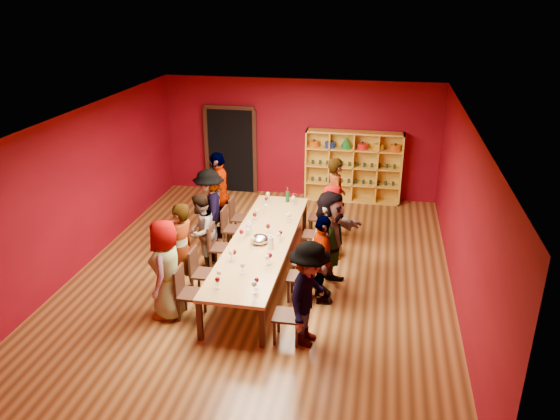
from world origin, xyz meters
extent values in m
cube|color=brown|center=(0.00, 0.00, -0.01)|extent=(7.10, 9.10, 0.02)
cube|color=#660511|center=(0.00, 4.51, 1.50)|extent=(7.10, 0.02, 3.00)
cube|color=#660511|center=(0.00, -4.51, 1.50)|extent=(7.10, 0.02, 3.00)
cube|color=#660511|center=(-3.51, 0.00, 1.50)|extent=(0.02, 9.10, 3.00)
cube|color=#660511|center=(3.51, 0.00, 1.50)|extent=(0.02, 9.10, 3.00)
cube|color=silver|center=(0.00, 0.00, 3.01)|extent=(7.10, 9.10, 0.02)
cube|color=#A88046|center=(0.00, 0.00, 0.72)|extent=(1.10, 4.50, 0.06)
cube|color=black|center=(-0.49, -2.17, 0.34)|extent=(0.08, 0.08, 0.69)
cube|color=black|center=(-0.49, 2.17, 0.34)|extent=(0.08, 0.08, 0.69)
cube|color=black|center=(0.49, -2.17, 0.34)|extent=(0.08, 0.08, 0.69)
cube|color=black|center=(0.49, 2.17, 0.34)|extent=(0.08, 0.08, 0.69)
cube|color=black|center=(-1.80, 4.44, 1.10)|extent=(1.20, 0.14, 2.20)
cube|color=black|center=(-1.80, 4.37, 2.25)|extent=(1.32, 0.06, 0.10)
cube|color=black|center=(-2.45, 4.37, 1.10)|extent=(0.10, 0.06, 2.20)
cube|color=black|center=(-1.15, 4.37, 1.10)|extent=(0.10, 0.06, 2.20)
cube|color=gold|center=(0.22, 4.28, 0.90)|extent=(0.04, 0.40, 1.80)
cube|color=gold|center=(2.58, 4.28, 0.90)|extent=(0.04, 0.40, 1.80)
cube|color=gold|center=(1.40, 4.28, 1.78)|extent=(2.40, 0.40, 0.04)
cube|color=gold|center=(1.40, 4.28, 0.02)|extent=(2.40, 0.40, 0.04)
cube|color=gold|center=(1.40, 4.47, 0.90)|extent=(2.40, 0.02, 1.80)
cube|color=gold|center=(1.40, 4.28, 0.45)|extent=(2.36, 0.38, 0.03)
cube|color=gold|center=(1.40, 4.28, 0.90)|extent=(2.36, 0.38, 0.03)
cube|color=gold|center=(1.40, 4.28, 1.35)|extent=(2.36, 0.38, 0.03)
cube|color=gold|center=(0.80, 4.28, 0.90)|extent=(0.03, 0.38, 1.76)
cube|color=gold|center=(1.40, 4.28, 0.90)|extent=(0.03, 0.38, 1.76)
cube|color=gold|center=(2.00, 4.28, 0.90)|extent=(0.03, 0.38, 1.76)
cylinder|color=#C8590B|center=(0.40, 4.28, 1.44)|extent=(0.26, 0.26, 0.15)
sphere|color=black|center=(0.40, 4.28, 1.53)|extent=(0.05, 0.05, 0.05)
cylinder|color=navy|center=(0.80, 4.28, 1.44)|extent=(0.26, 0.26, 0.15)
sphere|color=black|center=(0.80, 4.28, 1.53)|extent=(0.05, 0.05, 0.05)
cylinder|color=#1C722C|center=(1.20, 4.28, 1.41)|extent=(0.26, 0.26, 0.08)
cone|color=#1C722C|center=(1.20, 4.28, 1.56)|extent=(0.24, 0.24, 0.22)
cylinder|color=red|center=(1.60, 4.28, 1.44)|extent=(0.26, 0.26, 0.15)
sphere|color=black|center=(1.60, 4.28, 1.53)|extent=(0.05, 0.05, 0.05)
cylinder|color=#BE9116|center=(2.00, 4.28, 1.44)|extent=(0.26, 0.26, 0.15)
sphere|color=black|center=(2.00, 4.28, 1.53)|extent=(0.05, 0.05, 0.05)
cylinder|color=#C8590B|center=(2.40, 4.28, 1.44)|extent=(0.26, 0.26, 0.15)
sphere|color=black|center=(2.40, 4.28, 1.53)|extent=(0.05, 0.05, 0.05)
cylinder|color=#1B3020|center=(0.38, 4.28, 0.52)|extent=(0.07, 0.07, 0.10)
cylinder|color=#1B3020|center=(0.56, 4.28, 0.52)|extent=(0.07, 0.07, 0.10)
cylinder|color=#1B3020|center=(0.75, 4.28, 0.52)|extent=(0.07, 0.07, 0.10)
cylinder|color=#1B3020|center=(0.93, 4.28, 0.52)|extent=(0.07, 0.07, 0.10)
cylinder|color=#1B3020|center=(1.12, 4.28, 0.52)|extent=(0.07, 0.07, 0.10)
cylinder|color=#1B3020|center=(1.30, 4.28, 0.52)|extent=(0.07, 0.07, 0.10)
cylinder|color=#1B3020|center=(1.49, 4.28, 0.52)|extent=(0.07, 0.07, 0.10)
cylinder|color=#1B3020|center=(1.67, 4.28, 0.52)|extent=(0.07, 0.07, 0.10)
cylinder|color=#1B3020|center=(1.86, 4.28, 0.52)|extent=(0.07, 0.07, 0.10)
cylinder|color=#1B3020|center=(2.04, 4.28, 0.52)|extent=(0.07, 0.07, 0.10)
cylinder|color=#1B3020|center=(2.23, 4.28, 0.52)|extent=(0.07, 0.07, 0.10)
cylinder|color=#1B3020|center=(2.42, 4.28, 0.52)|extent=(0.07, 0.07, 0.10)
cylinder|color=#1B3020|center=(0.38, 4.28, 0.97)|extent=(0.07, 0.07, 0.10)
cylinder|color=#1B3020|center=(0.56, 4.28, 0.97)|extent=(0.07, 0.07, 0.10)
cylinder|color=#1B3020|center=(0.75, 4.28, 0.97)|extent=(0.07, 0.07, 0.10)
cylinder|color=#1B3020|center=(0.93, 4.28, 0.97)|extent=(0.07, 0.07, 0.10)
cylinder|color=#1B3020|center=(1.12, 4.28, 0.97)|extent=(0.07, 0.07, 0.10)
cylinder|color=#1B3020|center=(1.30, 4.28, 0.97)|extent=(0.07, 0.07, 0.10)
cylinder|color=#1B3020|center=(1.49, 4.28, 0.97)|extent=(0.07, 0.07, 0.10)
cylinder|color=#1B3020|center=(1.67, 4.28, 0.97)|extent=(0.07, 0.07, 0.10)
cylinder|color=#1B3020|center=(1.86, 4.28, 0.97)|extent=(0.07, 0.07, 0.10)
cylinder|color=#1B3020|center=(2.04, 4.28, 0.97)|extent=(0.07, 0.07, 0.10)
cylinder|color=#1B3020|center=(2.23, 4.28, 0.97)|extent=(0.07, 0.07, 0.10)
cylinder|color=#1B3020|center=(2.42, 4.28, 0.97)|extent=(0.07, 0.07, 0.10)
cube|color=black|center=(-0.83, -1.59, 0.43)|extent=(0.42, 0.42, 0.04)
cube|color=black|center=(-1.02, -1.59, 0.67)|extent=(0.04, 0.40, 0.44)
cube|color=black|center=(-1.00, -1.76, 0.21)|extent=(0.04, 0.04, 0.41)
cube|color=black|center=(-0.66, -1.76, 0.21)|extent=(0.04, 0.04, 0.41)
cube|color=black|center=(-1.00, -1.42, 0.21)|extent=(0.04, 0.04, 0.41)
cube|color=black|center=(-0.66, -1.42, 0.21)|extent=(0.04, 0.04, 0.41)
imported|color=#131535|center=(-1.22, -1.59, 0.85)|extent=(0.54, 0.87, 1.70)
cube|color=black|center=(-0.83, -0.90, 0.43)|extent=(0.42, 0.42, 0.04)
cube|color=black|center=(-1.02, -0.90, 0.67)|extent=(0.04, 0.40, 0.44)
cube|color=black|center=(-1.00, -1.07, 0.21)|extent=(0.04, 0.04, 0.41)
cube|color=black|center=(-0.66, -1.07, 0.21)|extent=(0.04, 0.04, 0.41)
cube|color=black|center=(-1.00, -0.73, 0.21)|extent=(0.04, 0.04, 0.41)
cube|color=black|center=(-0.66, -0.73, 0.21)|extent=(0.04, 0.04, 0.41)
imported|color=#141837|center=(-1.23, -0.90, 0.86)|extent=(0.64, 0.74, 1.72)
cube|color=black|center=(-0.83, 0.15, 0.43)|extent=(0.42, 0.42, 0.04)
cube|color=black|center=(-1.02, 0.15, 0.67)|extent=(0.04, 0.40, 0.44)
cube|color=black|center=(-1.00, -0.02, 0.21)|extent=(0.04, 0.04, 0.41)
cube|color=black|center=(-0.66, -0.02, 0.21)|extent=(0.04, 0.04, 0.41)
cube|color=black|center=(-1.00, 0.32, 0.21)|extent=(0.04, 0.04, 0.41)
cube|color=black|center=(-0.66, 0.32, 0.21)|extent=(0.04, 0.04, 0.41)
imported|color=#536EAC|center=(-1.23, 0.15, 0.75)|extent=(0.46, 0.76, 1.49)
cube|color=black|center=(-0.83, 1.03, 0.43)|extent=(0.42, 0.42, 0.04)
cube|color=black|center=(-1.02, 1.03, 0.67)|extent=(0.04, 0.40, 0.44)
cube|color=black|center=(-1.00, 0.86, 0.21)|extent=(0.04, 0.04, 0.41)
cube|color=black|center=(-0.66, 0.86, 0.21)|extent=(0.04, 0.04, 0.41)
cube|color=black|center=(-1.00, 1.20, 0.21)|extent=(0.04, 0.04, 0.41)
cube|color=black|center=(-0.66, 1.20, 0.21)|extent=(0.04, 0.04, 0.41)
imported|color=#161E3C|center=(-1.32, 1.03, 0.85)|extent=(0.72, 1.17, 1.69)
cube|color=black|center=(-0.83, 1.62, 0.43)|extent=(0.42, 0.42, 0.04)
cube|color=black|center=(-1.02, 1.62, 0.67)|extent=(0.04, 0.40, 0.44)
cube|color=black|center=(-1.00, 1.45, 0.21)|extent=(0.04, 0.04, 0.41)
cube|color=black|center=(-0.66, 1.45, 0.21)|extent=(0.04, 0.04, 0.41)
cube|color=black|center=(-1.00, 1.79, 0.21)|extent=(0.04, 0.04, 0.41)
cube|color=black|center=(-0.66, 1.79, 0.21)|extent=(0.04, 0.04, 0.41)
imported|color=#151F3B|center=(-1.30, 1.62, 0.95)|extent=(0.73, 1.19, 1.89)
cube|color=black|center=(0.83, -1.92, 0.43)|extent=(0.42, 0.42, 0.04)
cube|color=black|center=(1.02, -1.92, 0.67)|extent=(0.04, 0.40, 0.44)
cube|color=black|center=(0.66, -2.09, 0.21)|extent=(0.04, 0.04, 0.41)
cube|color=black|center=(1.00, -2.09, 0.21)|extent=(0.04, 0.04, 0.41)
cube|color=black|center=(0.66, -1.75, 0.21)|extent=(0.04, 0.04, 0.41)
cube|color=black|center=(1.00, -1.75, 0.21)|extent=(0.04, 0.04, 0.41)
imported|color=silver|center=(1.15, -1.92, 0.84)|extent=(0.65, 1.15, 1.69)
cube|color=black|center=(0.83, -0.69, 0.43)|extent=(0.42, 0.42, 0.04)
cube|color=black|center=(1.02, -0.69, 0.67)|extent=(0.04, 0.40, 0.44)
cube|color=black|center=(0.66, -0.86, 0.21)|extent=(0.04, 0.04, 0.41)
cube|color=black|center=(1.00, -0.86, 0.21)|extent=(0.04, 0.04, 0.41)
cube|color=black|center=(0.66, -0.52, 0.21)|extent=(0.04, 0.04, 0.41)
cube|color=black|center=(1.00, -0.52, 0.21)|extent=(0.04, 0.04, 0.41)
imported|color=#5174A7|center=(1.20, -0.69, 0.80)|extent=(0.62, 1.01, 1.59)
cube|color=black|center=(0.83, -0.12, 0.43)|extent=(0.42, 0.42, 0.04)
cube|color=black|center=(1.02, -0.12, 0.67)|extent=(0.04, 0.40, 0.44)
cube|color=black|center=(0.66, -0.29, 0.21)|extent=(0.04, 0.04, 0.41)
cube|color=black|center=(1.00, -0.29, 0.21)|extent=(0.04, 0.04, 0.41)
cube|color=black|center=(0.66, 0.05, 0.21)|extent=(0.04, 0.04, 0.41)
cube|color=black|center=(1.00, 0.05, 0.21)|extent=(0.04, 0.04, 0.41)
imported|color=#141738|center=(1.27, -0.12, 0.91)|extent=(1.05, 1.76, 1.83)
cube|color=black|center=(0.83, 1.07, 0.43)|extent=(0.42, 0.42, 0.04)
cube|color=black|center=(1.02, 1.07, 0.67)|extent=(0.04, 0.40, 0.44)
cube|color=black|center=(0.66, 0.90, 0.21)|extent=(0.04, 0.04, 0.41)
cube|color=black|center=(1.00, 0.90, 0.21)|extent=(0.04, 0.04, 0.41)
cube|color=black|center=(0.66, 1.24, 0.21)|extent=(0.04, 0.04, 0.41)
cube|color=black|center=(1.00, 1.24, 0.21)|extent=(0.04, 0.04, 0.41)
imported|color=#517AA7|center=(1.19, 1.07, 0.76)|extent=(0.49, 0.78, 1.51)
cube|color=black|center=(0.83, 1.97, 0.43)|extent=(0.42, 0.42, 0.04)
cube|color=black|center=(1.02, 1.97, 0.67)|extent=(0.04, 0.40, 0.44)
cube|color=black|center=(0.66, 1.80, 0.21)|extent=(0.04, 0.04, 0.41)
cube|color=black|center=(1.00, 1.80, 0.21)|extent=(0.04, 0.04, 0.41)
cube|color=black|center=(0.66, 2.14, 0.21)|extent=(0.04, 0.04, 0.41)
cube|color=black|center=(1.00, 2.14, 0.21)|extent=(0.04, 0.04, 0.41)
imported|color=#525358|center=(1.18, 1.97, 0.90)|extent=(0.67, 0.78, 1.80)
cylinder|color=silver|center=(-0.27, -0.90, 0.75)|extent=(0.07, 0.07, 0.01)
cylinder|color=silver|center=(-0.27, -0.90, 0.81)|extent=(0.01, 0.01, 0.11)
ellipsoid|color=#47070D|center=(-0.27, -0.90, 0.91)|extent=(0.08, 0.08, 0.09)
cylinder|color=silver|center=(0.33, -0.03, 0.75)|extent=(0.06, 0.06, 0.01)
cylinder|color=silver|center=(0.33, -0.03, 0.81)|extent=(0.01, 0.01, 0.10)
ellipsoid|color=silver|center=(0.33, -0.03, 0.89)|extent=(0.07, 0.07, 0.08)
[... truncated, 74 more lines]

